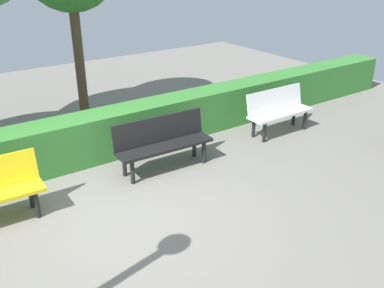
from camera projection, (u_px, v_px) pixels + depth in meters
ground_plane at (125, 216)px, 5.86m from camera, size 17.70×17.70×0.00m
bench_white at (278, 109)px, 8.39m from camera, size 1.42×0.47×0.86m
bench_black at (163, 141)px, 6.98m from camera, size 1.65×0.52×0.86m
hedge_row at (133, 127)px, 7.73m from camera, size 13.70×0.61×0.80m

